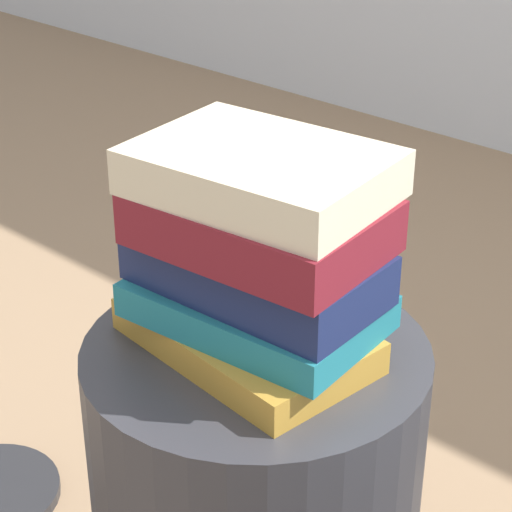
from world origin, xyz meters
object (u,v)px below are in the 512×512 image
object	(u,v)px
book_navy	(256,266)
book_maroon	(257,224)
book_ochre	(246,335)
book_teal	(256,304)
book_cream	(260,172)

from	to	relation	value
book_navy	book_maroon	bearing A→B (deg)	-38.74
book_ochre	book_teal	size ratio (longest dim) A/B	1.04
book_ochre	book_cream	bearing A→B (deg)	69.60
book_cream	book_navy	bearing A→B (deg)	-105.96
book_navy	book_cream	distance (m)	0.11
book_teal	book_maroon	size ratio (longest dim) A/B	1.05
book_ochre	book_teal	bearing A→B (deg)	60.18
book_teal	book_navy	xyz separation A→B (m)	(-0.00, -0.00, 0.05)
book_maroon	book_cream	size ratio (longest dim) A/B	0.99
book_ochre	book_maroon	distance (m)	0.15
book_ochre	book_teal	distance (m)	0.04
book_maroon	book_teal	bearing A→B (deg)	132.99
book_ochre	book_maroon	bearing A→B (deg)	19.41
book_teal	book_cream	size ratio (longest dim) A/B	1.04
book_teal	book_ochre	bearing A→B (deg)	-131.19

